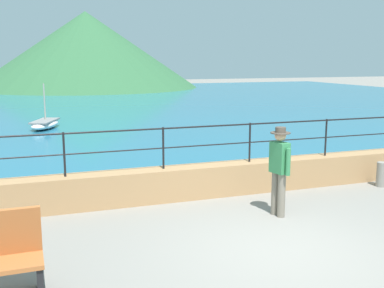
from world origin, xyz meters
TOP-DOWN VIEW (x-y plane):
  - ground_plane at (0.00, 0.00)m, footprint 120.00×120.00m
  - promenade_wall at (0.00, 3.20)m, footprint 20.00×0.56m
  - railing at (0.00, 3.20)m, footprint 18.44×0.04m
  - lake_water at (0.00, 25.84)m, footprint 64.00×44.32m
  - hill_main at (2.27, 44.08)m, footprint 23.32×23.32m
  - person_walking at (0.80, 1.49)m, footprint 0.38×0.56m
  - bollard at (4.21, 2.51)m, footprint 0.24×0.24m
  - boat_1 at (-3.09, 14.63)m, footprint 1.66×2.47m

SIDE VIEW (x-z plane):
  - ground_plane at x=0.00m, z-range 0.00..0.00m
  - lake_water at x=0.00m, z-range 0.00..0.06m
  - boat_1 at x=-3.09m, z-range -0.70..1.22m
  - bollard at x=4.21m, z-range 0.00..0.59m
  - promenade_wall at x=0.00m, z-range 0.00..0.70m
  - person_walking at x=0.80m, z-range 0.10..1.85m
  - railing at x=0.00m, z-range 0.88..1.78m
  - hill_main at x=2.27m, z-range 0.00..7.89m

